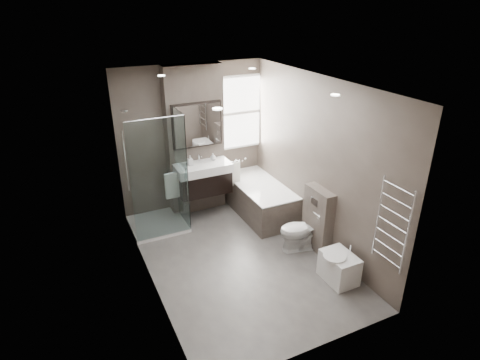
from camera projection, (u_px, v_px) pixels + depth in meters
room at (239, 179)px, 5.48m from camera, size 2.70×3.90×2.70m
vanity_pier at (195, 141)px, 6.93m from camera, size 1.00×0.25×2.60m
vanity at (203, 178)px, 6.88m from camera, size 0.95×0.47×0.66m
mirror_cabinet at (197, 125)px, 6.66m from camera, size 0.86×0.08×0.76m
towel_left at (172, 186)px, 6.65m from camera, size 0.24×0.06×0.44m
towel_right at (233, 174)px, 7.09m from camera, size 0.24×0.06×0.44m
shower_enclosure at (163, 201)px, 6.62m from camera, size 0.90×0.90×2.00m
bathtub at (259, 197)px, 7.15m from camera, size 0.75×1.60×0.57m
window at (239, 113)px, 7.21m from camera, size 0.98×0.06×1.33m
toilet at (302, 230)px, 6.10m from camera, size 0.73×0.52×0.68m
cistern_box at (318, 219)px, 6.08m from camera, size 0.19×0.55×1.00m
bidet at (339, 267)px, 5.47m from camera, size 0.43×0.51×0.52m
towel_radiator at (392, 225)px, 4.73m from camera, size 0.03×0.49×1.10m
soap_bottle_a at (190, 160)px, 6.68m from camera, size 0.08×0.08×0.17m
soap_bottle_b at (213, 157)px, 6.91m from camera, size 0.10×0.10×0.13m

